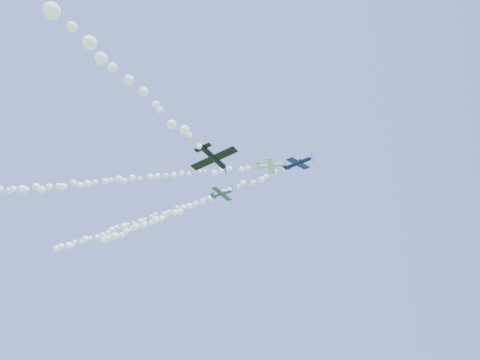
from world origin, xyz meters
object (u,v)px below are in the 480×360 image
(plane_navy, at_px, (298,163))
(plane_grey, at_px, (222,194))
(plane_black, at_px, (214,158))
(plane_white, at_px, (271,166))

(plane_navy, relative_size, plane_grey, 1.22)
(plane_black, bearing_deg, plane_grey, 29.74)
(plane_grey, height_order, plane_black, plane_grey)
(plane_black, bearing_deg, plane_white, 8.36)
(plane_black, bearing_deg, plane_navy, 0.69)
(plane_navy, distance_m, plane_grey, 19.82)
(plane_navy, bearing_deg, plane_black, -79.13)
(plane_white, distance_m, plane_black, 34.77)
(plane_grey, bearing_deg, plane_black, -55.10)
(plane_white, distance_m, plane_grey, 15.07)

